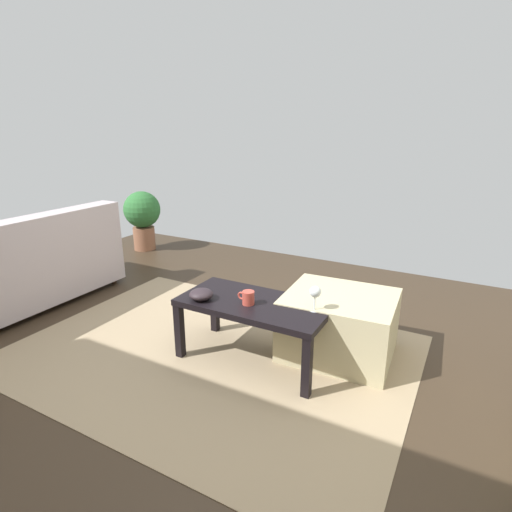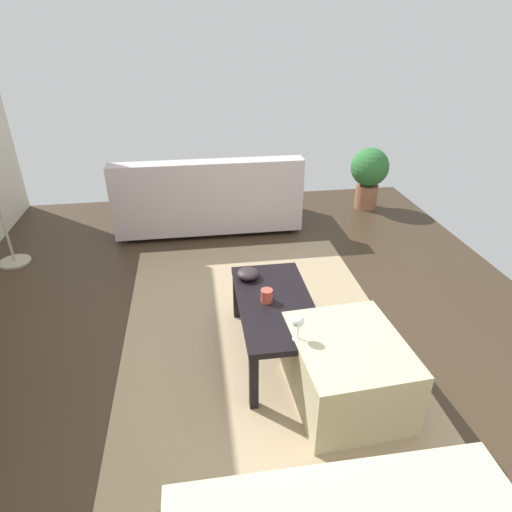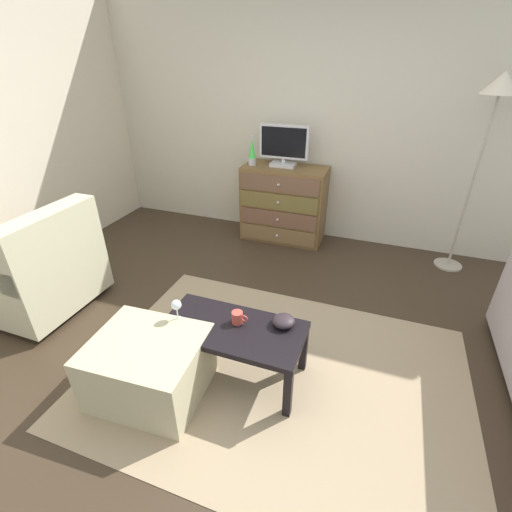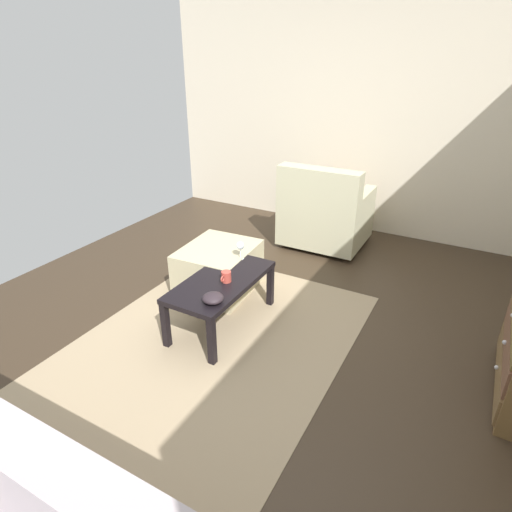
{
  "view_description": "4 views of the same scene",
  "coord_description": "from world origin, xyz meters",
  "px_view_note": "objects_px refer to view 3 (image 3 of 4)",
  "views": [
    {
      "loc": [
        -1.25,
        1.82,
        1.48
      ],
      "look_at": [
        -0.18,
        -0.15,
        0.76
      ],
      "focal_mm": 28.88,
      "sensor_mm": 36.0,
      "label": 1
    },
    {
      "loc": [
        -2.35,
        0.18,
        1.98
      ],
      "look_at": [
        -0.3,
        -0.12,
        0.86
      ],
      "focal_mm": 30.51,
      "sensor_mm": 36.0,
      "label": 2
    },
    {
      "loc": [
        0.69,
        -1.97,
        2.0
      ],
      "look_at": [
        0.01,
        -0.1,
        0.89
      ],
      "focal_mm": 25.31,
      "sensor_mm": 36.0,
      "label": 3
    },
    {
      "loc": [
        2.32,
        1.37,
        2.03
      ],
      "look_at": [
        -0.23,
        -0.04,
        0.62
      ],
      "focal_mm": 29.9,
      "sensor_mm": 36.0,
      "label": 4
    }
  ],
  "objects_px": {
    "tv": "(284,145)",
    "coffee_table": "(233,334)",
    "ottoman": "(149,367)",
    "standing_lamp": "(496,105)",
    "bowl_decorative": "(283,321)",
    "armchair": "(40,270)",
    "wine_glass": "(176,306)",
    "lava_lamp": "(252,152)",
    "dresser": "(284,204)",
    "mug": "(238,317)"
  },
  "relations": [
    {
      "from": "coffee_table",
      "to": "tv",
      "type": "bearing_deg",
      "value": 98.23
    },
    {
      "from": "tv",
      "to": "standing_lamp",
      "type": "xyz_separation_m",
      "value": [
        1.91,
        -0.07,
        0.5
      ]
    },
    {
      "from": "mug",
      "to": "standing_lamp",
      "type": "height_order",
      "value": "standing_lamp"
    },
    {
      "from": "armchair",
      "to": "bowl_decorative",
      "type": "bearing_deg",
      "value": -0.35
    },
    {
      "from": "dresser",
      "to": "mug",
      "type": "distance_m",
      "value": 2.18
    },
    {
      "from": "lava_lamp",
      "to": "ottoman",
      "type": "relative_size",
      "value": 0.47
    },
    {
      "from": "ottoman",
      "to": "standing_lamp",
      "type": "distance_m",
      "value": 3.52
    },
    {
      "from": "wine_glass",
      "to": "standing_lamp",
      "type": "bearing_deg",
      "value": 48.46
    },
    {
      "from": "dresser",
      "to": "standing_lamp",
      "type": "xyz_separation_m",
      "value": [
        1.88,
        -0.05,
        1.17
      ]
    },
    {
      "from": "tv",
      "to": "lava_lamp",
      "type": "relative_size",
      "value": 1.68
    },
    {
      "from": "lava_lamp",
      "to": "coffee_table",
      "type": "height_order",
      "value": "lava_lamp"
    },
    {
      "from": "dresser",
      "to": "standing_lamp",
      "type": "distance_m",
      "value": 2.21
    },
    {
      "from": "wine_glass",
      "to": "mug",
      "type": "distance_m",
      "value": 0.42
    },
    {
      "from": "dresser",
      "to": "lava_lamp",
      "type": "relative_size",
      "value": 2.91
    },
    {
      "from": "coffee_table",
      "to": "armchair",
      "type": "bearing_deg",
      "value": 175.39
    },
    {
      "from": "lava_lamp",
      "to": "bowl_decorative",
      "type": "xyz_separation_m",
      "value": [
        0.99,
        -2.04,
        -0.58
      ]
    },
    {
      "from": "mug",
      "to": "dresser",
      "type": "bearing_deg",
      "value": 98.09
    },
    {
      "from": "armchair",
      "to": "ottoman",
      "type": "xyz_separation_m",
      "value": [
        1.41,
        -0.48,
        -0.17
      ]
    },
    {
      "from": "ottoman",
      "to": "standing_lamp",
      "type": "xyz_separation_m",
      "value": [
        2.04,
        2.5,
        1.4
      ]
    },
    {
      "from": "dresser",
      "to": "ottoman",
      "type": "distance_m",
      "value": 2.57
    },
    {
      "from": "standing_lamp",
      "to": "wine_glass",
      "type": "bearing_deg",
      "value": -131.54
    },
    {
      "from": "lava_lamp",
      "to": "mug",
      "type": "xyz_separation_m",
      "value": [
        0.69,
        -2.12,
        -0.57
      ]
    },
    {
      "from": "wine_glass",
      "to": "bowl_decorative",
      "type": "height_order",
      "value": "wine_glass"
    },
    {
      "from": "lava_lamp",
      "to": "wine_glass",
      "type": "relative_size",
      "value": 2.1
    },
    {
      "from": "lava_lamp",
      "to": "bowl_decorative",
      "type": "relative_size",
      "value": 2.15
    },
    {
      "from": "wine_glass",
      "to": "coffee_table",
      "type": "bearing_deg",
      "value": 7.67
    },
    {
      "from": "lava_lamp",
      "to": "ottoman",
      "type": "xyz_separation_m",
      "value": [
        0.22,
        -2.51,
        -0.82
      ]
    },
    {
      "from": "tv",
      "to": "mug",
      "type": "distance_m",
      "value": 2.31
    },
    {
      "from": "wine_glass",
      "to": "bowl_decorative",
      "type": "distance_m",
      "value": 0.72
    },
    {
      "from": "standing_lamp",
      "to": "tv",
      "type": "bearing_deg",
      "value": 177.82
    },
    {
      "from": "armchair",
      "to": "lava_lamp",
      "type": "bearing_deg",
      "value": 59.38
    },
    {
      "from": "lava_lamp",
      "to": "armchair",
      "type": "distance_m",
      "value": 2.44
    },
    {
      "from": "lava_lamp",
      "to": "armchair",
      "type": "bearing_deg",
      "value": -120.62
    },
    {
      "from": "standing_lamp",
      "to": "ottoman",
      "type": "bearing_deg",
      "value": -129.22
    },
    {
      "from": "bowl_decorative",
      "to": "wine_glass",
      "type": "bearing_deg",
      "value": -164.78
    },
    {
      "from": "dresser",
      "to": "standing_lamp",
      "type": "bearing_deg",
      "value": -1.48
    },
    {
      "from": "tv",
      "to": "standing_lamp",
      "type": "height_order",
      "value": "standing_lamp"
    },
    {
      "from": "dresser",
      "to": "bowl_decorative",
      "type": "distance_m",
      "value": 2.17
    },
    {
      "from": "standing_lamp",
      "to": "bowl_decorative",
      "type": "bearing_deg",
      "value": -122.07
    },
    {
      "from": "standing_lamp",
      "to": "lava_lamp",
      "type": "bearing_deg",
      "value": 179.87
    },
    {
      "from": "lava_lamp",
      "to": "coffee_table",
      "type": "relative_size",
      "value": 0.34
    },
    {
      "from": "tv",
      "to": "coffee_table",
      "type": "relative_size",
      "value": 0.58
    },
    {
      "from": "mug",
      "to": "ottoman",
      "type": "xyz_separation_m",
      "value": [
        -0.47,
        -0.39,
        -0.25
      ]
    },
    {
      "from": "bowl_decorative",
      "to": "coffee_table",
      "type": "bearing_deg",
      "value": -156.17
    },
    {
      "from": "lava_lamp",
      "to": "wine_glass",
      "type": "bearing_deg",
      "value": -82.57
    },
    {
      "from": "bowl_decorative",
      "to": "armchair",
      "type": "xyz_separation_m",
      "value": [
        -2.18,
        0.01,
        -0.07
      ]
    },
    {
      "from": "bowl_decorative",
      "to": "ottoman",
      "type": "relative_size",
      "value": 0.22
    },
    {
      "from": "bowl_decorative",
      "to": "armchair",
      "type": "height_order",
      "value": "armchair"
    },
    {
      "from": "standing_lamp",
      "to": "dresser",
      "type": "bearing_deg",
      "value": 178.52
    },
    {
      "from": "dresser",
      "to": "lava_lamp",
      "type": "xyz_separation_m",
      "value": [
        -0.38,
        -0.04,
        0.59
      ]
    }
  ]
}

